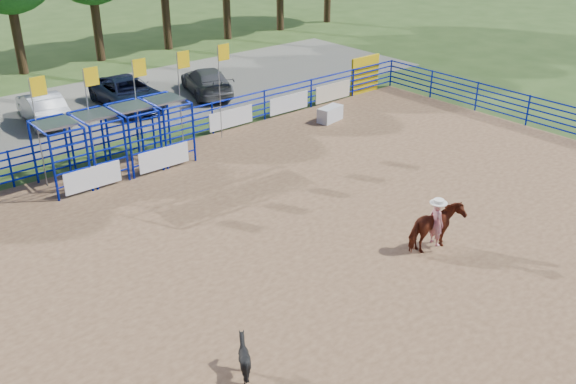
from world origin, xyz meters
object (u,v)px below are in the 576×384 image
object	(u,v)px
announcer_table	(330,114)
horse_and_rider	(436,225)
car_b	(42,108)
car_c	(128,93)
car_d	(207,81)
calf	(244,357)

from	to	relation	value
announcer_table	horse_and_rider	distance (m)	12.33
car_b	car_c	distance (m)	4.25
horse_and_rider	car_d	world-z (taller)	horse_and_rider
car_b	car_d	world-z (taller)	car_b
car_b	car_d	xyz separation A→B (m)	(8.55, -1.13, -0.03)
horse_and_rider	calf	bearing A→B (deg)	-174.59
announcer_table	horse_and_rider	size ratio (longest dim) A/B	0.54
horse_and_rider	car_c	size ratio (longest dim) A/B	0.46
announcer_table	car_c	size ratio (longest dim) A/B	0.25
horse_and_rider	car_b	distance (m)	20.15
calf	announcer_table	bearing A→B (deg)	-67.92
horse_and_rider	calf	distance (m)	7.94
announcer_table	car_c	xyz separation A→B (m)	(-6.43, 8.21, 0.38)
announcer_table	horse_and_rider	world-z (taller)	horse_and_rider
announcer_table	calf	world-z (taller)	calf
announcer_table	car_c	distance (m)	10.44
car_d	announcer_table	bearing A→B (deg)	123.52
horse_and_rider	calf	world-z (taller)	horse_and_rider
calf	car_c	distance (m)	21.13
announcer_table	car_b	bearing A→B (deg)	140.89
announcer_table	horse_and_rider	bearing A→B (deg)	-117.91
car_c	car_d	bearing A→B (deg)	-5.38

